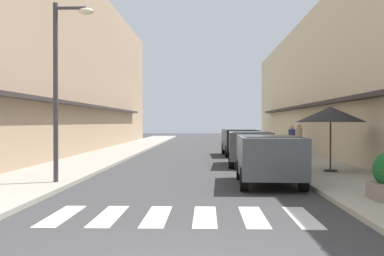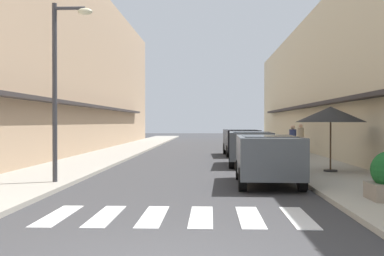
% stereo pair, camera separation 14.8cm
% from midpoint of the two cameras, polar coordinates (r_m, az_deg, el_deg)
% --- Properties ---
extents(ground_plane, '(111.78, 111.78, 0.00)m').
position_cam_midpoint_polar(ground_plane, '(26.43, 0.95, -3.37)').
color(ground_plane, '#38383A').
extents(sidewalk_left, '(3.03, 71.13, 0.12)m').
position_cam_midpoint_polar(sidewalk_left, '(26.99, -9.57, -3.17)').
color(sidewalk_left, '#9E998E').
rests_on(sidewalk_left, ground_plane).
extents(sidewalk_right, '(3.03, 71.13, 0.12)m').
position_cam_midpoint_polar(sidewalk_right, '(26.77, 11.54, -3.20)').
color(sidewalk_right, '#ADA899').
rests_on(sidewalk_right, ground_plane).
extents(building_row_left, '(5.50, 47.73, 10.51)m').
position_cam_midpoint_polar(building_row_left, '(29.67, -16.64, 7.21)').
color(building_row_left, tan).
rests_on(building_row_left, ground_plane).
extents(building_row_right, '(5.50, 47.73, 8.25)m').
position_cam_midpoint_polar(building_row_right, '(29.21, 18.89, 5.08)').
color(building_row_right, beige).
rests_on(building_row_right, ground_plane).
extents(crosswalk, '(5.20, 2.20, 0.01)m').
position_cam_midpoint_polar(crosswalk, '(9.59, -1.33, -10.48)').
color(crosswalk, silver).
rests_on(crosswalk, ground_plane).
extents(parked_car_near, '(1.90, 4.02, 1.47)m').
position_cam_midpoint_polar(parked_car_near, '(14.34, 9.31, -3.09)').
color(parked_car_near, '#4C5156').
rests_on(parked_car_near, ground_plane).
extents(parked_car_mid, '(1.94, 4.00, 1.47)m').
position_cam_midpoint_polar(parked_car_mid, '(20.61, 7.14, -1.95)').
color(parked_car_mid, '#4C5156').
rests_on(parked_car_mid, ground_plane).
extents(parked_car_far, '(1.92, 4.25, 1.47)m').
position_cam_midpoint_polar(parked_car_far, '(26.82, 5.99, -1.34)').
color(parked_car_far, black).
rests_on(parked_car_far, ground_plane).
extents(street_lamp, '(1.19, 0.28, 5.22)m').
position_cam_midpoint_polar(street_lamp, '(14.56, -15.02, 6.40)').
color(street_lamp, '#38383D').
rests_on(street_lamp, sidewalk_left).
extents(cafe_umbrella, '(2.47, 2.47, 2.30)m').
position_cam_midpoint_polar(cafe_umbrella, '(17.67, 16.40, 1.53)').
color(cafe_umbrella, '#262626').
rests_on(cafe_umbrella, sidewalk_right).
extents(pedestrian_walking_near, '(0.34, 0.34, 1.62)m').
position_cam_midpoint_polar(pedestrian_walking_near, '(23.61, 12.08, -1.51)').
color(pedestrian_walking_near, '#282B33').
rests_on(pedestrian_walking_near, sidewalk_right).
extents(pedestrian_walking_far, '(0.34, 0.34, 1.68)m').
position_cam_midpoint_polar(pedestrian_walking_far, '(26.89, 12.95, -1.18)').
color(pedestrian_walking_far, '#282B33').
rests_on(pedestrian_walking_far, sidewalk_right).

